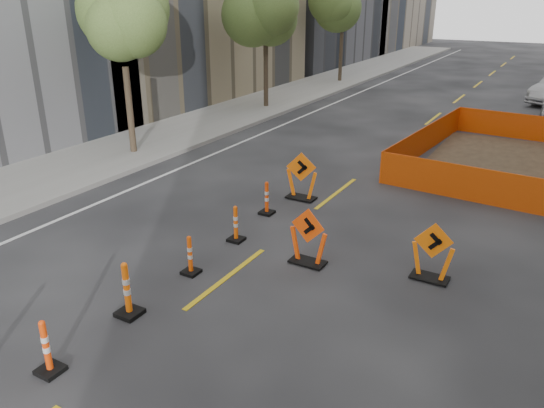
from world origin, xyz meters
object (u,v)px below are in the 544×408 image
Objects in this scene: chevron_sign_left at (302,176)px; channelizer_4 at (127,289)px; chevron_sign_center at (308,236)px; channelizer_7 at (267,198)px; channelizer_3 at (46,347)px; channelizer_5 at (190,255)px; channelizer_6 at (236,223)px; chevron_sign_right at (433,251)px.

channelizer_4 is at bearing -111.25° from chevron_sign_left.
channelizer_4 is at bearing -116.20° from chevron_sign_center.
channelizer_7 is 0.66× the size of chevron_sign_left.
chevron_sign_center is (1.98, -3.58, -0.04)m from chevron_sign_left.
channelizer_3 is 1.09× the size of channelizer_5.
chevron_sign_center reaches higher than channelizer_6.
chevron_sign_center is at bearing 178.88° from chevron_sign_right.
chevron_sign_right is (4.70, 0.49, 0.20)m from channelizer_6.
channelizer_6 is at bearing -83.61° from channelizer_7.
chevron_sign_left reaches higher than chevron_sign_right.
channelizer_3 is 3.77m from channelizer_5.
channelizer_7 is 1.56m from chevron_sign_left.
chevron_sign_right is at bearing 18.15° from chevron_sign_center.
channelizer_4 is 0.85× the size of chevron_sign_right.
channelizer_4 is 3.77m from channelizer_6.
chevron_sign_center reaches higher than channelizer_7.
chevron_sign_left is at bearing 89.31° from channelizer_4.
channelizer_3 is at bearing -88.13° from channelizer_4.
chevron_sign_left is 5.44m from chevron_sign_right.
chevron_sign_center is 2.70m from chevron_sign_right.
channelizer_5 is 2.67m from chevron_sign_center.
channelizer_4 is at bearing -90.79° from channelizer_5.
chevron_sign_center is at bearing -5.03° from channelizer_6.
channelizer_5 is at bearing -111.21° from chevron_sign_left.
channelizer_7 is at bearing 96.39° from channelizer_6.
channelizer_7 is (-0.26, 3.77, 0.02)m from channelizer_5.
channelizer_3 is 0.73× the size of chevron_sign_center.
channelizer_6 is at bearing 178.72° from chevron_sign_center.
chevron_sign_center reaches higher than channelizer_3.
chevron_sign_center is (2.04, 1.70, 0.23)m from channelizer_5.
channelizer_5 is at bearing -168.52° from chevron_sign_right.
channelizer_7 is at bearing 141.75° from chevron_sign_center.
channelizer_4 reaches higher than channelizer_7.
channelizer_7 reaches higher than channelizer_6.
channelizer_5 is 3.78m from channelizer_7.
chevron_sign_right is (4.68, 4.26, 0.10)m from channelizer_4.
channelizer_3 is 0.88× the size of channelizer_4.
channelizer_4 reaches higher than channelizer_3.
channelizer_4 reaches higher than channelizer_6.
channelizer_5 is 0.68× the size of chevron_sign_right.
chevron_sign_center is (2.01, 5.47, 0.19)m from channelizer_3.
channelizer_7 is at bearing -122.44° from chevron_sign_left.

